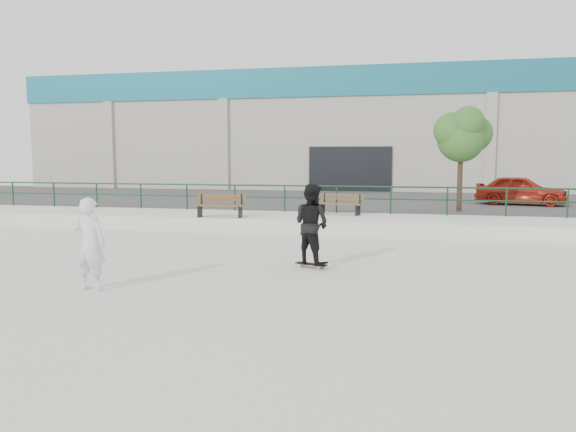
% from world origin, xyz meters
% --- Properties ---
extents(ground, '(120.00, 120.00, 0.00)m').
position_xyz_m(ground, '(0.00, 0.00, 0.00)').
color(ground, beige).
rests_on(ground, ground).
extents(ledge, '(30.00, 3.00, 0.50)m').
position_xyz_m(ledge, '(0.00, 9.50, 0.25)').
color(ledge, silver).
rests_on(ledge, ground).
extents(parking_strip, '(60.00, 14.00, 0.50)m').
position_xyz_m(parking_strip, '(0.00, 18.00, 0.25)').
color(parking_strip, '#343434').
rests_on(parking_strip, ground).
extents(railing, '(28.00, 0.06, 1.03)m').
position_xyz_m(railing, '(-0.00, 10.80, 1.24)').
color(railing, '#163D21').
rests_on(railing, ledge).
extents(commercial_building, '(44.20, 16.33, 8.00)m').
position_xyz_m(commercial_building, '(-0.00, 31.99, 4.58)').
color(commercial_building, '#AAA698').
rests_on(commercial_building, ground).
extents(bench_left, '(1.77, 0.68, 0.80)m').
position_xyz_m(bench_left, '(-2.76, 8.46, 0.89)').
color(bench_left, brown).
rests_on(bench_left, ledge).
extents(bench_right, '(1.71, 0.81, 0.76)m').
position_xyz_m(bench_right, '(1.21, 10.26, 0.88)').
color(bench_right, brown).
rests_on(bench_right, ledge).
extents(tree, '(2.24, 1.99, 3.98)m').
position_xyz_m(tree, '(5.56, 12.40, 3.48)').
color(tree, '#472D23').
rests_on(tree, parking_strip).
extents(red_car, '(4.02, 2.34, 1.28)m').
position_xyz_m(red_car, '(8.38, 16.10, 1.14)').
color(red_car, '#A22113').
rests_on(red_car, parking_strip).
extents(skateboard, '(0.80, 0.45, 0.09)m').
position_xyz_m(skateboard, '(1.50, 2.80, 0.07)').
color(skateboard, black).
rests_on(skateboard, ground).
extents(standing_skater, '(1.15, 1.07, 1.89)m').
position_xyz_m(standing_skater, '(1.50, 2.80, 1.04)').
color(standing_skater, black).
rests_on(standing_skater, skateboard).
extents(seated_skater, '(0.69, 0.47, 1.83)m').
position_xyz_m(seated_skater, '(-2.31, -0.35, 0.92)').
color(seated_skater, silver).
rests_on(seated_skater, ground).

